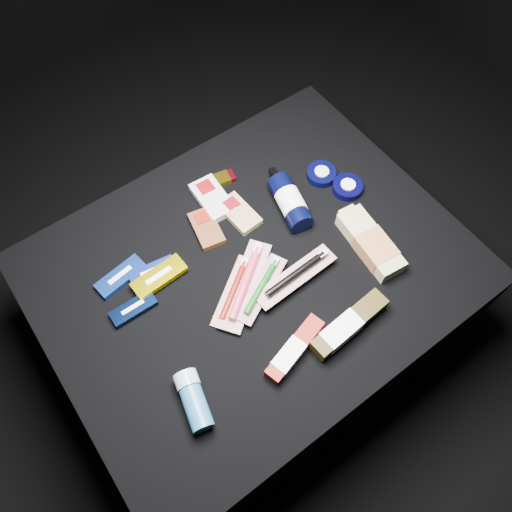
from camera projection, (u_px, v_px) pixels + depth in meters
ground at (254, 326)px, 1.53m from camera, size 3.00×3.00×0.00m
cloth_table at (254, 300)px, 1.36m from camera, size 0.98×0.78×0.40m
luna_bar_0 at (121, 276)px, 1.16m from camera, size 0.13×0.06×0.02m
luna_bar_1 at (153, 272)px, 1.17m from camera, size 0.12×0.06×0.01m
luna_bar_2 at (133, 308)px, 1.12m from camera, size 0.11×0.04×0.01m
luna_bar_3 at (159, 277)px, 1.15m from camera, size 0.13×0.06×0.02m
clif_bar_0 at (206, 227)px, 1.22m from camera, size 0.08×0.12×0.02m
clif_bar_1 at (211, 197)px, 1.27m from camera, size 0.08×0.13×0.02m
clif_bar_2 at (238, 212)px, 1.25m from camera, size 0.07×0.12×0.02m
power_bar at (216, 181)px, 1.29m from camera, size 0.12×0.06×0.01m
lotion_bottle at (290, 202)px, 1.23m from camera, size 0.09×0.19×0.06m
cream_tin_upper at (321, 174)px, 1.30m from camera, size 0.08×0.08×0.02m
cream_tin_lower at (347, 187)px, 1.28m from camera, size 0.08×0.08×0.02m
bodywash_bottle at (371, 244)px, 1.19m from camera, size 0.09×0.21×0.04m
deodorant_stick at (194, 400)px, 1.01m from camera, size 0.07×0.13×0.05m
toothbrush_pack_0 at (234, 290)px, 1.14m from camera, size 0.18×0.14×0.02m
toothbrush_pack_1 at (246, 283)px, 1.14m from camera, size 0.22×0.18×0.03m
toothbrush_pack_2 at (262, 287)px, 1.13m from camera, size 0.18×0.12×0.02m
toothbrush_pack_3 at (296, 275)px, 1.14m from camera, size 0.22×0.06×0.02m
toothpaste_carton_red at (293, 351)px, 1.07m from camera, size 0.17×0.08×0.03m
toothpaste_carton_green at (346, 327)px, 1.08m from camera, size 0.20×0.06×0.04m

